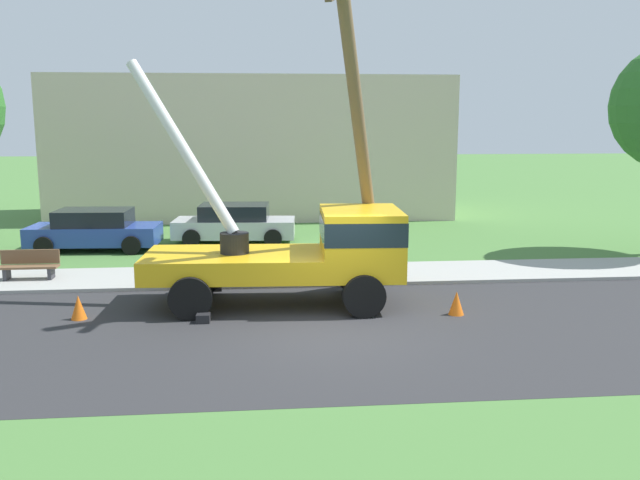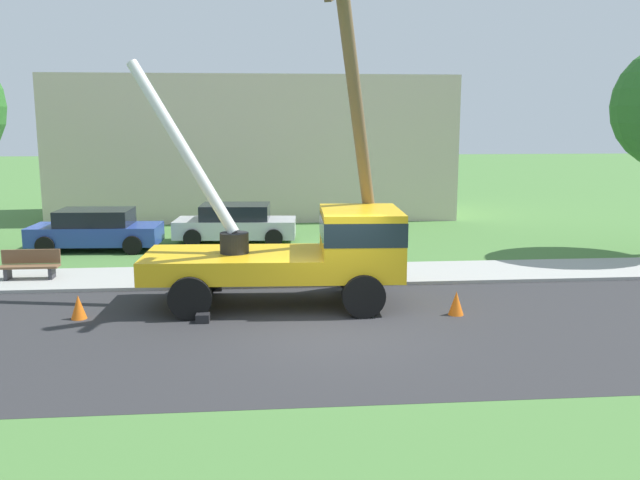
# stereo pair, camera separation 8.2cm
# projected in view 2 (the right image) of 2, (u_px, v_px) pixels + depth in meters

# --- Properties ---
(ground_plane) EXTENTS (120.00, 120.00, 0.00)m
(ground_plane) POSITION_uv_depth(u_px,v_px,m) (300.00, 237.00, 26.46)
(ground_plane) COLOR #477538
(road_asphalt) EXTENTS (80.00, 7.80, 0.01)m
(road_asphalt) POSITION_uv_depth(u_px,v_px,m) (334.00, 331.00, 14.69)
(road_asphalt) COLOR #2B2B2D
(road_asphalt) RESTS_ON ground
(sidewalk_strip) EXTENTS (80.00, 2.61, 0.10)m
(sidewalk_strip) POSITION_uv_depth(u_px,v_px,m) (314.00, 275.00, 19.78)
(sidewalk_strip) COLOR #9E9E99
(sidewalk_strip) RESTS_ON ground
(utility_truck) EXTENTS (6.75, 3.21, 5.98)m
(utility_truck) POSITION_uv_depth(u_px,v_px,m) (308.00, 248.00, 16.63)
(utility_truck) COLOR gold
(utility_truck) RESTS_ON ground
(leaning_utility_pole) EXTENTS (2.07, 3.57, 8.49)m
(leaning_utility_pole) POSITION_uv_depth(u_px,v_px,m) (359.00, 126.00, 16.72)
(leaning_utility_pole) COLOR brown
(leaning_utility_pole) RESTS_ON ground
(traffic_cone_ahead) EXTENTS (0.36, 0.36, 0.56)m
(traffic_cone_ahead) POSITION_uv_depth(u_px,v_px,m) (456.00, 303.00, 15.87)
(traffic_cone_ahead) COLOR orange
(traffic_cone_ahead) RESTS_ON ground
(traffic_cone_behind) EXTENTS (0.36, 0.36, 0.56)m
(traffic_cone_behind) POSITION_uv_depth(u_px,v_px,m) (78.00, 307.00, 15.55)
(traffic_cone_behind) COLOR orange
(traffic_cone_behind) RESTS_ON ground
(traffic_cone_curbside) EXTENTS (0.36, 0.36, 0.56)m
(traffic_cone_curbside) POSITION_uv_depth(u_px,v_px,m) (355.00, 279.00, 18.27)
(traffic_cone_curbside) COLOR orange
(traffic_cone_curbside) RESTS_ON ground
(parked_sedan_blue) EXTENTS (4.48, 2.16, 1.42)m
(parked_sedan_blue) POSITION_uv_depth(u_px,v_px,m) (96.00, 230.00, 23.69)
(parked_sedan_blue) COLOR #263F99
(parked_sedan_blue) RESTS_ON ground
(parked_sedan_silver) EXTENTS (4.53, 2.24, 1.42)m
(parked_sedan_silver) POSITION_uv_depth(u_px,v_px,m) (236.00, 223.00, 25.10)
(parked_sedan_silver) COLOR #B7B7BF
(parked_sedan_silver) RESTS_ON ground
(park_bench) EXTENTS (1.60, 0.45, 0.90)m
(park_bench) POSITION_uv_depth(u_px,v_px,m) (30.00, 266.00, 19.07)
(park_bench) COLOR brown
(park_bench) RESTS_ON ground
(lowrise_building_backdrop) EXTENTS (18.00, 6.00, 6.40)m
(lowrise_building_backdrop) POSITION_uv_depth(u_px,v_px,m) (255.00, 147.00, 32.16)
(lowrise_building_backdrop) COLOR beige
(lowrise_building_backdrop) RESTS_ON ground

